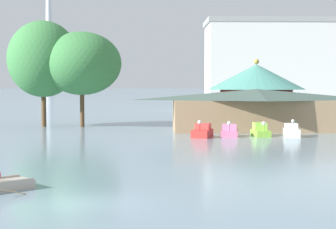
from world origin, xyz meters
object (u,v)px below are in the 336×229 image
object	(u,v)px
pedal_boat_red	(202,132)
green_roof_pavilion	(256,89)
pedal_boat_pink	(229,132)
pedal_boat_lime	(260,131)
boathouse	(256,109)
pedal_boat_white	(291,131)
background_building_block	(299,65)
shoreline_tree_mid	(82,63)
shoreline_tree_tall_left	(43,59)

from	to	relation	value
pedal_boat_red	green_roof_pavilion	distance (m)	21.83
pedal_boat_pink	pedal_boat_lime	size ratio (longest dim) A/B	0.85
boathouse	green_roof_pavilion	bearing A→B (deg)	79.89
pedal_boat_white	green_roof_pavilion	distance (m)	19.72
pedal_boat_pink	pedal_boat_lime	bearing A→B (deg)	108.12
pedal_boat_red	boathouse	world-z (taller)	boathouse
pedal_boat_white	green_roof_pavilion	xyz separation A→B (m)	(0.07, 19.33, 3.92)
pedal_boat_red	pedal_boat_pink	distance (m)	2.76
pedal_boat_red	background_building_block	bearing A→B (deg)	176.33
pedal_boat_white	shoreline_tree_mid	distance (m)	26.77
background_building_block	boathouse	bearing A→B (deg)	-109.09
pedal_boat_pink	background_building_block	size ratio (longest dim) A/B	0.07
green_roof_pavilion	background_building_block	bearing A→B (deg)	68.45
pedal_boat_lime	green_roof_pavilion	world-z (taller)	green_roof_pavilion
boathouse	pedal_boat_white	bearing A→B (deg)	-74.89
shoreline_tree_tall_left	background_building_block	size ratio (longest dim) A/B	0.33
pedal_boat_white	pedal_boat_red	bearing A→B (deg)	-80.33
shoreline_tree_mid	background_building_block	distance (m)	59.87
pedal_boat_pink	boathouse	size ratio (longest dim) A/B	0.13
pedal_boat_lime	pedal_boat_white	world-z (taller)	pedal_boat_white
pedal_boat_red	shoreline_tree_tall_left	size ratio (longest dim) A/B	0.24
pedal_boat_white	shoreline_tree_tall_left	xyz separation A→B (m)	(-26.57, 14.18, 7.60)
pedal_boat_red	shoreline_tree_mid	world-z (taller)	shoreline_tree_mid
pedal_boat_lime	boathouse	bearing A→B (deg)	170.00
pedal_boat_red	background_building_block	distance (m)	65.69
shoreline_tree_tall_left	boathouse	bearing A→B (deg)	-15.17
boathouse	background_building_block	size ratio (longest dim) A/B	0.51
boathouse	green_roof_pavilion	size ratio (longest dim) A/B	1.54
boathouse	shoreline_tree_mid	distance (m)	21.44
pedal_boat_red	boathouse	size ratio (longest dim) A/B	0.15
pedal_boat_pink	boathouse	bearing A→B (deg)	160.26
pedal_boat_white	boathouse	bearing A→B (deg)	-157.29
pedal_boat_pink	green_roof_pavilion	size ratio (longest dim) A/B	0.20
pedal_boat_pink	boathouse	distance (m)	8.38
pedal_boat_lime	pedal_boat_white	bearing A→B (deg)	69.88
boathouse	pedal_boat_pink	bearing A→B (deg)	-118.79
green_roof_pavilion	pedal_boat_red	bearing A→B (deg)	-113.91
pedal_boat_pink	pedal_boat_white	xyz separation A→B (m)	(5.96, -0.38, 0.05)
pedal_boat_white	shoreline_tree_mid	world-z (taller)	shoreline_tree_mid
pedal_boat_lime	pedal_boat_white	size ratio (longest dim) A/B	1.07
pedal_boat_lime	green_roof_pavilion	xyz separation A→B (m)	(2.92, 18.45, 3.93)
pedal_boat_red	shoreline_tree_tall_left	bearing A→B (deg)	-110.28
pedal_boat_pink	shoreline_tree_tall_left	size ratio (longest dim) A/B	0.20
pedal_boat_white	background_building_block	world-z (taller)	background_building_block
pedal_boat_red	shoreline_tree_mid	xyz separation A→B (m)	(-13.26, 14.00, 7.05)
pedal_boat_pink	pedal_boat_white	distance (m)	5.97
pedal_boat_pink	shoreline_tree_mid	size ratio (longest dim) A/B	0.23
pedal_boat_lime	background_building_block	xyz separation A→B (m)	(18.95, 59.06, 8.62)
pedal_boat_white	boathouse	size ratio (longest dim) A/B	0.14
pedal_boat_lime	background_building_block	world-z (taller)	background_building_block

